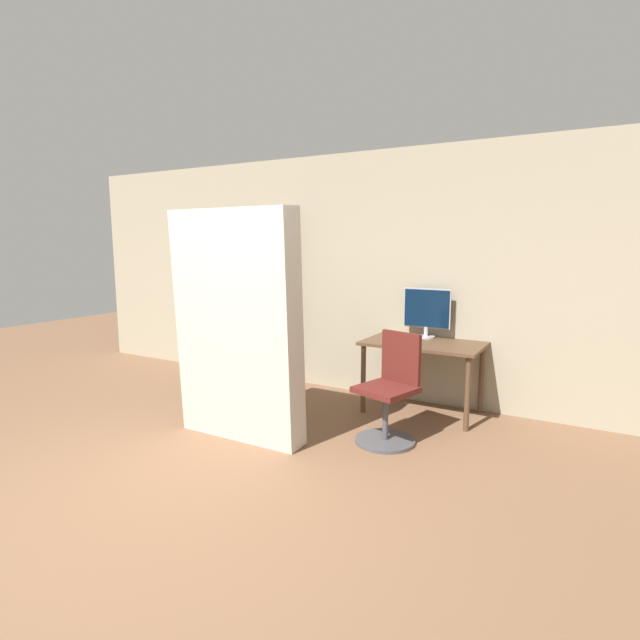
# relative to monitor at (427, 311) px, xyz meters

# --- Properties ---
(ground_plane) EXTENTS (16.00, 16.00, 0.00)m
(ground_plane) POSITION_rel_monitor_xyz_m (-1.01, -3.00, -1.02)
(ground_plane) COLOR brown
(wall_back) EXTENTS (8.00, 0.06, 2.70)m
(wall_back) POSITION_rel_monitor_xyz_m (-1.01, 0.14, 0.33)
(wall_back) COLOR tan
(wall_back) RESTS_ON ground
(desk) EXTENTS (1.16, 0.70, 0.73)m
(desk) POSITION_rel_monitor_xyz_m (0.05, -0.24, -0.38)
(desk) COLOR brown
(desk) RESTS_ON ground
(monitor) EXTENTS (0.50, 0.18, 0.52)m
(monitor) POSITION_rel_monitor_xyz_m (0.00, 0.00, 0.00)
(monitor) COLOR #B7B7BC
(monitor) RESTS_ON desk
(office_chair) EXTENTS (0.55, 0.55, 0.95)m
(office_chair) POSITION_rel_monitor_xyz_m (0.05, -1.10, -0.63)
(office_chair) COLOR #4C4C51
(office_chair) RESTS_ON ground
(bookshelf) EXTENTS (0.85, 0.27, 2.08)m
(bookshelf) POSITION_rel_monitor_xyz_m (-2.19, 0.02, 0.02)
(bookshelf) COLOR brown
(bookshelf) RESTS_ON ground
(mattress_near) EXTENTS (1.20, 0.32, 2.00)m
(mattress_near) POSITION_rel_monitor_xyz_m (-1.12, -1.70, -0.02)
(mattress_near) COLOR beige
(mattress_near) RESTS_ON ground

